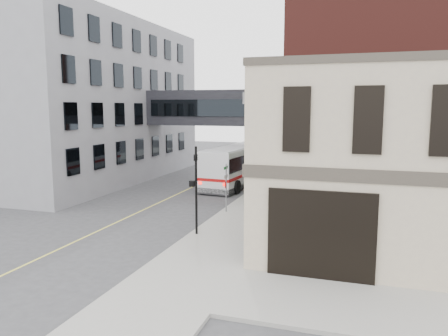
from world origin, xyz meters
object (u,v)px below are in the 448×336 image
Objects in this scene: pedestrian_a at (248,199)px; bus at (241,162)px; pedestrian_b at (257,193)px; pedestrian_c at (262,185)px; sandwich_board at (250,239)px; newspaper_box at (255,190)px.

bus is at bearing 132.50° from pedestrian_a.
pedestrian_b is 3.38m from pedestrian_c.
sandwich_board is at bearing -49.87° from pedestrian_a.
newspaper_box is at bearing -65.02° from bus.
pedestrian_a reaches higher than pedestrian_c.
pedestrian_c is at bearing 87.32° from pedestrian_b.
sandwich_board is (1.68, -8.16, -0.46)m from pedestrian_b.
bus is at bearing 101.19° from newspaper_box.
pedestrian_c is at bearing 88.85° from sandwich_board.
sandwich_board is at bearing -75.98° from pedestrian_c.
sandwich_board is at bearing -72.89° from bus.
newspaper_box is at bearing 91.25° from sandwich_board.
pedestrian_c reaches higher than newspaper_box.
pedestrian_a is 6.74m from sandwich_board.
pedestrian_c reaches higher than sandwich_board.
pedestrian_c is at bearing 117.92° from pedestrian_a.
sandwich_board is (5.29, -17.18, -1.23)m from bus.
newspaper_box is (-0.47, -0.13, -0.42)m from pedestrian_c.
pedestrian_a is 1.69m from pedestrian_b.
pedestrian_b is 2.03× the size of sandwich_board.
pedestrian_b reaches higher than pedestrian_c.
pedestrian_c is 1.96× the size of sandwich_board.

